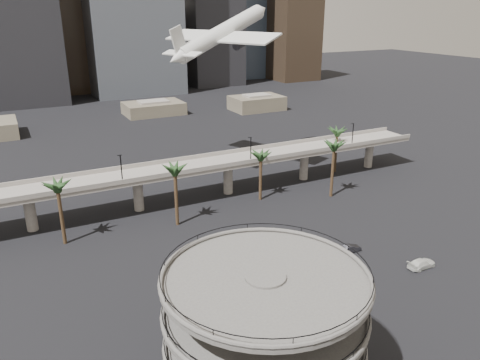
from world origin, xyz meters
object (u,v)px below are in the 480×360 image
airborne_jet (222,33)px  parking_ramp (264,327)px  car_b (350,248)px  overpass (184,171)px  car_c (422,264)px  car_a (254,309)px

airborne_jet → parking_ramp: bearing=-135.6°
car_b → overpass: bearing=28.7°
airborne_jet → car_b: size_ratio=8.26×
car_b → car_c: (7.44, -10.05, 0.08)m
airborne_jet → car_b: bearing=-112.4°
overpass → car_a: (-6.41, -44.70, -6.51)m
airborne_jet → car_a: 74.15m
parking_ramp → car_a: parking_ramp is taller
car_b → car_c: bearing=-141.5°
parking_ramp → car_a: (6.59, 14.30, -9.01)m
parking_ramp → overpass: (13.00, 59.00, -2.50)m
car_a → car_c: size_ratio=0.89×
overpass → car_c: 53.60m
car_a → car_c: car_a is taller
car_b → car_c: car_c is taller
car_b → car_a: bearing=110.4°
car_b → car_c: 12.51m
overpass → car_b: overpass is taller
parking_ramp → airborne_jet: 85.05m
car_a → car_c: bearing=-103.6°
car_a → car_b: car_a is taller
parking_ramp → car_b: bearing=35.7°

